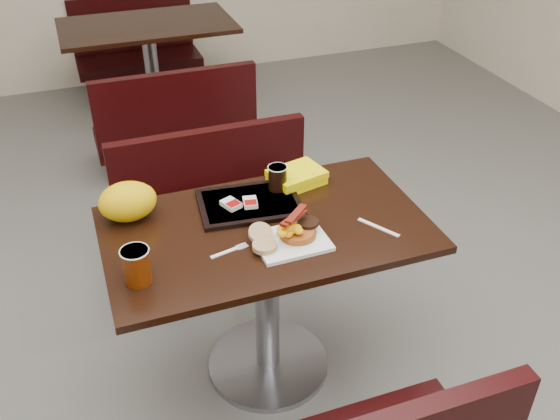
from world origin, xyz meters
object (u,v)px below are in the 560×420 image
object	(u,v)px
pancake_stack	(298,232)
coffee_cup_far	(277,178)
platter	(291,241)
coffee_cup_near	(137,266)
tray	(250,203)
hashbrown_sleeve_left	(231,204)
table_far	(153,74)
knife	(378,227)
bench_near_n	(222,213)
clamshell	(297,177)
paper_bag	(128,201)
table_near	(267,302)
fork	(224,253)
bench_far_s	(172,115)
hashbrown_sleeve_right	(250,202)
bench_far_n	(137,46)

from	to	relation	value
pancake_stack	coffee_cup_far	distance (m)	0.32
platter	coffee_cup_near	xyz separation A→B (m)	(-0.55, -0.02, 0.06)
tray	hashbrown_sleeve_left	size ratio (longest dim) A/B	5.26
table_far	platter	xyz separation A→B (m)	(0.05, -2.73, 0.38)
knife	coffee_cup_far	size ratio (longest dim) A/B	1.75
bench_near_n	pancake_stack	world-z (taller)	pancake_stack
knife	clamshell	world-z (taller)	clamshell
bench_near_n	coffee_cup_near	xyz separation A→B (m)	(-0.50, -0.85, 0.45)
pancake_stack	knife	distance (m)	0.31
bench_near_n	coffee_cup_far	bearing A→B (deg)	-76.40
paper_bag	bench_near_n	bearing A→B (deg)	45.46
table_near	platter	bearing A→B (deg)	-68.11
tray	fork	bearing A→B (deg)	-118.19
tray	hashbrown_sleeve_left	distance (m)	0.08
table_near	hashbrown_sleeve_left	size ratio (longest dim) A/B	16.12
bench_far_s	hashbrown_sleeve_right	size ratio (longest dim) A/B	14.20
fork	knife	distance (m)	0.58
bench_far_n	hashbrown_sleeve_right	distance (m)	3.19
hashbrown_sleeve_right	hashbrown_sleeve_left	bearing A→B (deg)	179.95
table_far	fork	size ratio (longest dim) A/B	8.36
table_near	table_far	xyz separation A→B (m)	(0.00, 2.60, 0.00)
knife	hashbrown_sleeve_right	size ratio (longest dim) A/B	2.48
pancake_stack	coffee_cup_near	xyz separation A→B (m)	(-0.58, -0.04, 0.03)
platter	paper_bag	xyz separation A→B (m)	(-0.52, 0.35, 0.07)
clamshell	fork	bearing A→B (deg)	-152.54
bench_far_n	platter	bearing A→B (deg)	-89.13
platter	coffee_cup_near	size ratio (longest dim) A/B	2.03
bench_far_s	coffee_cup_near	distance (m)	2.16
bench_near_n	fork	xyz separation A→B (m)	(-0.19, -0.81, 0.39)
fork	coffee_cup_far	size ratio (longest dim) A/B	1.44
fork	table_far	bearing A→B (deg)	73.47
tray	paper_bag	bearing A→B (deg)	177.12
coffee_cup_far	clamshell	bearing A→B (deg)	23.42
platter	fork	distance (m)	0.24
table_far	hashbrown_sleeve_right	xyz separation A→B (m)	(-0.02, -2.47, 0.40)
bench_far_s	platter	bearing A→B (deg)	-88.54
knife	tray	distance (m)	0.51
bench_far_s	knife	distance (m)	2.12
tray	coffee_cup_far	xyz separation A→B (m)	(0.13, 0.05, 0.06)
paper_bag	clamshell	bearing A→B (deg)	2.14
coffee_cup_far	fork	bearing A→B (deg)	-134.78
coffee_cup_near	paper_bag	world-z (taller)	paper_bag
table_far	coffee_cup_near	size ratio (longest dim) A/B	9.51
tray	platter	bearing A→B (deg)	-70.79
paper_bag	fork	bearing A→B (deg)	-50.09
hashbrown_sleeve_right	bench_near_n	bearing A→B (deg)	97.99
bench_near_n	hashbrown_sleeve_right	size ratio (longest dim) A/B	14.20
hashbrown_sleeve_right	paper_bag	distance (m)	0.46
table_near	bench_near_n	distance (m)	0.70
table_near	paper_bag	bearing A→B (deg)	154.32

